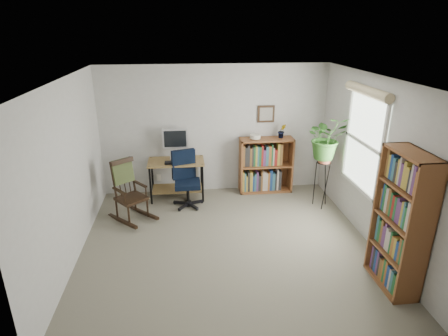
{
  "coord_description": "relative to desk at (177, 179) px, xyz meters",
  "views": [
    {
      "loc": [
        -0.56,
        -4.74,
        3.02
      ],
      "look_at": [
        0.0,
        0.4,
        1.05
      ],
      "focal_mm": 30.0,
      "sensor_mm": 36.0,
      "label": 1
    }
  ],
  "objects": [
    {
      "name": "floor",
      "position": [
        0.73,
        -1.7,
        -0.36
      ],
      "size": [
        4.2,
        4.0,
        0.0
      ],
      "primitive_type": "cube",
      "color": "slate",
      "rests_on": "ground"
    },
    {
      "name": "ceiling",
      "position": [
        0.73,
        -1.7,
        2.04
      ],
      "size": [
        4.2,
        4.0,
        0.0
      ],
      "primitive_type": "cube",
      "color": "silver",
      "rests_on": "ground"
    },
    {
      "name": "wall_back",
      "position": [
        0.73,
        0.3,
        0.84
      ],
      "size": [
        4.2,
        0.0,
        2.4
      ],
      "primitive_type": "cube",
      "color": "beige",
      "rests_on": "ground"
    },
    {
      "name": "wall_front",
      "position": [
        0.73,
        -3.7,
        0.84
      ],
      "size": [
        4.2,
        0.0,
        2.4
      ],
      "primitive_type": "cube",
      "color": "beige",
      "rests_on": "ground"
    },
    {
      "name": "wall_left",
      "position": [
        -1.37,
        -1.7,
        0.84
      ],
      "size": [
        0.0,
        4.0,
        2.4
      ],
      "primitive_type": "cube",
      "color": "beige",
      "rests_on": "ground"
    },
    {
      "name": "wall_right",
      "position": [
        2.83,
        -1.7,
        0.84
      ],
      "size": [
        0.0,
        4.0,
        2.4
      ],
      "primitive_type": "cube",
      "color": "beige",
      "rests_on": "ground"
    },
    {
      "name": "window",
      "position": [
        2.79,
        -1.4,
        1.04
      ],
      "size": [
        0.12,
        1.2,
        1.5
      ],
      "primitive_type": null,
      "color": "silver",
      "rests_on": "wall_right"
    },
    {
      "name": "desk",
      "position": [
        0.0,
        0.0,
        0.0
      ],
      "size": [
        1.01,
        0.56,
        0.73
      ],
      "primitive_type": null,
      "color": "olive",
      "rests_on": "floor"
    },
    {
      "name": "monitor",
      "position": [
        -0.0,
        0.14,
        0.64
      ],
      "size": [
        0.46,
        0.16,
        0.56
      ],
      "primitive_type": null,
      "color": "silver",
      "rests_on": "desk"
    },
    {
      "name": "keyboard",
      "position": [
        -0.0,
        -0.12,
        0.38
      ],
      "size": [
        0.4,
        0.15,
        0.02
      ],
      "primitive_type": "cube",
      "color": "black",
      "rests_on": "desk"
    },
    {
      "name": "office_chair",
      "position": [
        0.19,
        -0.38,
        0.14
      ],
      "size": [
        0.68,
        0.68,
        1.01
      ],
      "primitive_type": null,
      "rotation": [
        0.0,
        0.0,
        0.29
      ],
      "color": "black",
      "rests_on": "floor"
    },
    {
      "name": "rocking_chair",
      "position": [
        -0.73,
        -0.77,
        0.15
      ],
      "size": [
        0.97,
        1.02,
        1.03
      ],
      "primitive_type": null,
      "rotation": [
        0.0,
        0.0,
        0.68
      ],
      "color": "black",
      "rests_on": "floor"
    },
    {
      "name": "low_bookshelf",
      "position": [
        1.69,
        0.12,
        0.17
      ],
      "size": [
        1.0,
        0.33,
        1.06
      ],
      "primitive_type": null,
      "color": "brown",
      "rests_on": "floor"
    },
    {
      "name": "tall_bookshelf",
      "position": [
        2.65,
        -2.82,
        0.5
      ],
      "size": [
        0.32,
        0.76,
        1.73
      ],
      "primitive_type": null,
      "color": "brown",
      "rests_on": "floor"
    },
    {
      "name": "plant_stand",
      "position": [
        2.53,
        -0.64,
        0.12
      ],
      "size": [
        0.32,
        0.32,
        0.97
      ],
      "primitive_type": null,
      "rotation": [
        0.0,
        0.0,
        0.19
      ],
      "color": "black",
      "rests_on": "floor"
    },
    {
      "name": "spider_plant",
      "position": [
        2.53,
        -0.64,
        1.27
      ],
      "size": [
        1.69,
        1.88,
        1.47
      ],
      "primitive_type": "imported",
      "color": "#2F6322",
      "rests_on": "plant_stand"
    },
    {
      "name": "potted_plant_small",
      "position": [
        1.97,
        0.13,
        0.75
      ],
      "size": [
        0.13,
        0.24,
        0.11
      ],
      "primitive_type": "imported",
      "color": "#2F6322",
      "rests_on": "low_bookshelf"
    },
    {
      "name": "framed_picture",
      "position": [
        1.69,
        0.27,
        1.12
      ],
      "size": [
        0.32,
        0.04,
        0.32
      ],
      "primitive_type": null,
      "color": "black",
      "rests_on": "wall_back"
    }
  ]
}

